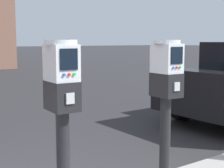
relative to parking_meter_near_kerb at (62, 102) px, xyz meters
name	(u,v)px	position (x,y,z in m)	size (l,w,h in m)	color
parking_meter_near_kerb	(62,102)	(0.00, 0.00, 0.00)	(0.22, 0.26, 1.31)	black
parking_meter_twin_adjacent	(166,90)	(0.95, 0.00, 0.00)	(0.22, 0.26, 1.31)	black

